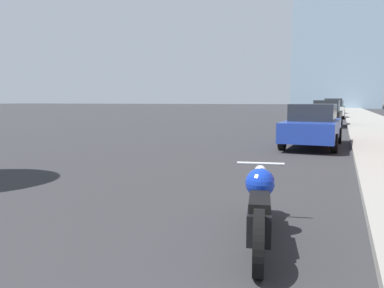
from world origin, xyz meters
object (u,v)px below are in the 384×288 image
Objects in this scene: parked_car_blue at (313,125)px; parked_car_white at (332,109)px; motorcycle at (260,206)px; parked_car_green at (336,108)px; parked_car_black at (327,114)px; parked_car_yellow at (335,106)px.

parked_car_white reaches higher than parked_car_blue.
parked_car_blue is 23.25m from parked_car_white.
motorcycle is 0.59× the size of parked_car_green.
parked_car_white is 11.12m from parked_car_green.
parked_car_blue reaches higher than motorcycle.
parked_car_black is at bearing 78.99° from motorcycle.
parked_car_green is at bearing 83.77° from parked_car_white.
motorcycle is 0.53× the size of parked_car_yellow.
parked_car_black is 1.04× the size of parked_car_green.
parked_car_black is 22.84m from parked_car_green.
parked_car_black is (-0.05, 21.14, 0.42)m from motorcycle.
parked_car_yellow reaches higher than motorcycle.
parked_car_black is at bearing -95.61° from parked_car_white.
parked_car_yellow is (-0.16, 22.43, -0.02)m from parked_car_white.
parked_car_yellow reaches higher than parked_car_green.
parked_car_black is 0.92× the size of parked_car_yellow.
parked_car_green is 0.89× the size of parked_car_yellow.
parked_car_white is (0.04, 32.85, 0.50)m from motorcycle.
parked_car_green is at bearing 91.51° from parked_car_blue.
parked_car_yellow is (-0.07, 34.15, 0.06)m from parked_car_black.
parked_car_green is (0.20, 11.12, -0.07)m from parked_car_white.
parked_car_black is 34.15m from parked_car_yellow.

